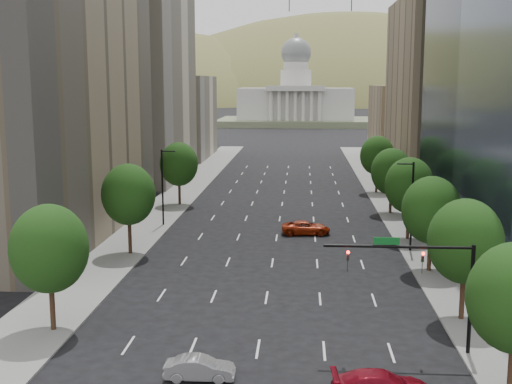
% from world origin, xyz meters
% --- Properties ---
extents(sidewalk_left, '(6.00, 200.00, 0.15)m').
position_xyz_m(sidewalk_left, '(-15.50, 60.00, 0.07)').
color(sidewalk_left, slate).
rests_on(sidewalk_left, ground).
extents(sidewalk_right, '(6.00, 200.00, 0.15)m').
position_xyz_m(sidewalk_right, '(15.50, 60.00, 0.07)').
color(sidewalk_right, slate).
rests_on(sidewalk_right, ground).
extents(midrise_cream_left, '(14.00, 30.00, 35.00)m').
position_xyz_m(midrise_cream_left, '(-25.00, 103.00, 17.50)').
color(midrise_cream_left, beige).
rests_on(midrise_cream_left, ground).
extents(filler_left, '(14.00, 26.00, 18.00)m').
position_xyz_m(filler_left, '(-25.00, 136.00, 9.00)').
color(filler_left, beige).
rests_on(filler_left, ground).
extents(parking_tan_right, '(14.00, 30.00, 30.00)m').
position_xyz_m(parking_tan_right, '(25.00, 100.00, 15.00)').
color(parking_tan_right, '#8C7759').
rests_on(parking_tan_right, ground).
extents(filler_right, '(14.00, 26.00, 16.00)m').
position_xyz_m(filler_right, '(25.00, 133.00, 8.00)').
color(filler_right, '#8C7759').
rests_on(filler_right, ground).
extents(tree_right_1, '(5.20, 5.20, 8.75)m').
position_xyz_m(tree_right_1, '(14.00, 36.00, 5.75)').
color(tree_right_1, '#382316').
rests_on(tree_right_1, ground).
extents(tree_right_2, '(5.20, 5.20, 8.61)m').
position_xyz_m(tree_right_2, '(14.00, 48.00, 5.60)').
color(tree_right_2, '#382316').
rests_on(tree_right_2, ground).
extents(tree_right_3, '(5.20, 5.20, 8.89)m').
position_xyz_m(tree_right_3, '(14.00, 60.00, 5.89)').
color(tree_right_3, '#382316').
rests_on(tree_right_3, ground).
extents(tree_right_4, '(5.20, 5.20, 8.46)m').
position_xyz_m(tree_right_4, '(14.00, 74.00, 5.46)').
color(tree_right_4, '#382316').
rests_on(tree_right_4, ground).
extents(tree_right_5, '(5.20, 5.20, 8.75)m').
position_xyz_m(tree_right_5, '(14.00, 90.00, 5.75)').
color(tree_right_5, '#382316').
rests_on(tree_right_5, ground).
extents(tree_left_0, '(5.20, 5.20, 8.75)m').
position_xyz_m(tree_left_0, '(-14.00, 32.00, 5.75)').
color(tree_left_0, '#382316').
rests_on(tree_left_0, ground).
extents(tree_left_1, '(5.20, 5.20, 8.97)m').
position_xyz_m(tree_left_1, '(-14.00, 52.00, 5.96)').
color(tree_left_1, '#382316').
rests_on(tree_left_1, ground).
extents(tree_left_2, '(5.20, 5.20, 8.68)m').
position_xyz_m(tree_left_2, '(-14.00, 78.00, 5.68)').
color(tree_left_2, '#382316').
rests_on(tree_left_2, ground).
extents(streetlight_rn, '(1.70, 0.20, 9.00)m').
position_xyz_m(streetlight_rn, '(13.44, 55.00, 4.84)').
color(streetlight_rn, black).
rests_on(streetlight_rn, ground).
extents(streetlight_ln, '(1.70, 0.20, 9.00)m').
position_xyz_m(streetlight_ln, '(-13.44, 65.00, 4.84)').
color(streetlight_ln, black).
rests_on(streetlight_ln, ground).
extents(traffic_signal, '(9.12, 0.40, 7.38)m').
position_xyz_m(traffic_signal, '(10.53, 30.00, 5.17)').
color(traffic_signal, black).
rests_on(traffic_signal, ground).
extents(capitol, '(60.00, 40.00, 35.20)m').
position_xyz_m(capitol, '(0.00, 249.71, 8.58)').
color(capitol, '#596647').
rests_on(capitol, ground).
extents(foothills, '(720.00, 413.00, 263.00)m').
position_xyz_m(foothills, '(34.67, 599.39, -37.78)').
color(foothills, olive).
rests_on(foothills, ground).
extents(car_silver, '(4.04, 1.50, 1.32)m').
position_xyz_m(car_silver, '(-3.00, 25.52, 0.66)').
color(car_silver, '#A5A5AB').
rests_on(car_silver, ground).
extents(car_red_far, '(5.55, 2.90, 1.49)m').
position_xyz_m(car_red_far, '(3.19, 61.87, 0.75)').
color(car_red_far, '#9A240B').
rests_on(car_red_far, ground).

